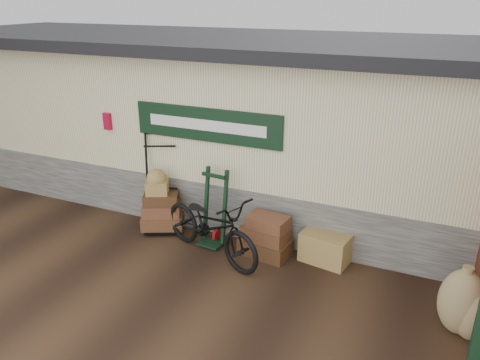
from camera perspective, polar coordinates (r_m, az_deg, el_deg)
name	(u,v)px	position (r m, az deg, el deg)	size (l,w,h in m)	color
ground	(198,262)	(7.48, -5.12, -9.93)	(80.00, 80.00, 0.00)	black
station_building	(263,122)	(9.15, 2.81, 7.13)	(14.40, 4.10, 3.20)	#4C4C47
porter_trolley	(162,182)	(8.29, -9.50, -0.19)	(0.86, 0.65, 1.73)	black
green_barrow	(214,208)	(7.71, -3.19, -3.39)	(0.47, 0.40, 1.30)	black
suitcase_stack	(266,235)	(7.50, 3.13, -6.71)	(0.78, 0.49, 0.69)	#3D2313
wicker_hamper	(325,247)	(7.49, 10.38, -8.07)	(0.73, 0.48, 0.48)	olive
bicycle	(211,222)	(7.34, -3.61, -5.16)	(2.07, 0.72, 1.20)	black
burlap_sack_left	(461,302)	(6.45, 25.39, -13.31)	(0.55, 0.46, 0.88)	olive
burlap_sack_right	(472,314)	(6.45, 26.44, -14.43)	(0.44, 0.37, 0.71)	olive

